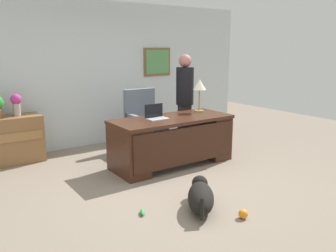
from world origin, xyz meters
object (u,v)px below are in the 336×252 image
Objects in this scene: desk at (173,139)px; person_standing at (185,101)px; dog_toy_bone at (142,212)px; dog_lying at (201,196)px; desk_lamp at (200,86)px; laptop at (156,115)px; vase_with_flowers at (16,103)px; dog_toy_ball at (243,214)px; armchair at (144,123)px.

person_standing is at bearing 42.26° from desk.
desk is 1.81m from dog_toy_bone.
dog_lying is 0.70m from dog_toy_bone.
desk_lamp is (1.34, 1.67, 1.04)m from dog_lying.
person_standing is 5.40× the size of laptop.
vase_with_flowers is (-2.70, 0.92, 0.08)m from person_standing.
vase_with_flowers is at bearing 141.18° from desk.
person_standing is 11.33× the size of dog_toy_bone.
desk_lamp reaches higher than desk.
dog_toy_ball is at bearing -94.56° from laptop.
person_standing is 2.85m from vase_with_flowers.
person_standing reaches higher than dog_toy_bone.
desk is at bearing -163.77° from desk_lamp.
desk_lamp is at bearing -95.28° from person_standing.
vase_with_flowers is at bearing 113.81° from dog_toy_ball.
dog_lying is (-1.39, -2.14, -0.74)m from person_standing.
dog_toy_ball is 0.69× the size of dog_toy_bone.
dog_lying is at bearing -106.42° from armchair.
person_standing is (0.65, -0.37, 0.40)m from armchair.
desk is at bearing -20.68° from laptop.
laptop is 3.04× the size of dog_toy_ball.
dog_toy_bone is at bearing -121.45° from armchair.
desk is 18.47× the size of dog_toy_ball.
armchair is at bearing -15.01° from vase_with_flowers.
armchair is 2.67m from dog_toy_bone.
dog_lying is at bearing -22.74° from dog_toy_bone.
vase_with_flowers is 3.38× the size of dog_toy_ball.
dog_toy_bone is at bearing -136.83° from desk.
laptop is at bearing 159.32° from desk.
dog_toy_ball is 1.12m from dog_toy_bone.
armchair is 0.85m from person_standing.
desk reaches higher than dog_lying.
vase_with_flowers reaches higher than dog_toy_bone.
person_standing is at bearing -29.54° from armchair.
dog_toy_bone is at bearing -128.18° from laptop.
person_standing reaches higher than vase_with_flowers.
dog_toy_ball is (-0.42, -1.92, -0.37)m from desk.
desk_lamp reaches higher than dog_toy_bone.
vase_with_flowers reaches higher than laptop.
dog_lying reaches higher than dog_toy_ball.
person_standing reaches higher than dog_toy_ball.
laptop is at bearing -173.83° from desk_lamp.
desk is at bearing -38.82° from vase_with_flowers.
desk is 1.04m from armchair.
armchair reaches higher than dog_toy_ball.
person_standing reaches higher than laptop.
vase_with_flowers is 2.33× the size of dog_toy_bone.
laptop is 2.27m from vase_with_flowers.
desk_lamp is 2.69m from dog_toy_bone.
dog_toy_bone is at bearing -144.55° from desk_lamp.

